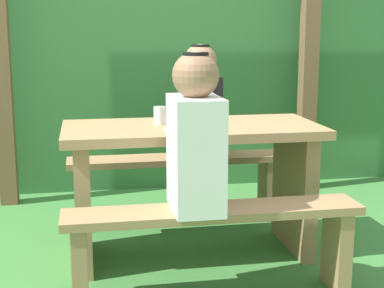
# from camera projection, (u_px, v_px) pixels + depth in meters

# --- Properties ---
(ground_plane) EXTENTS (12.00, 12.00, 0.00)m
(ground_plane) POSITION_uv_depth(u_px,v_px,m) (192.00, 254.00, 3.34)
(ground_plane) COLOR #3D7A38
(hedge_backdrop) EXTENTS (6.40, 0.79, 2.24)m
(hedge_backdrop) POSITION_uv_depth(u_px,v_px,m) (153.00, 46.00, 4.88)
(hedge_backdrop) COLOR #346D37
(hedge_backdrop) RESTS_ON ground_plane
(pergola_post_left) EXTENTS (0.12, 0.12, 2.03)m
(pergola_post_left) POSITION_uv_depth(u_px,v_px,m) (2.00, 64.00, 4.10)
(pergola_post_left) COLOR brown
(pergola_post_left) RESTS_ON ground_plane
(pergola_post_right) EXTENTS (0.12, 0.12, 2.03)m
(pergola_post_right) POSITION_uv_depth(u_px,v_px,m) (309.00, 61.00, 4.51)
(pergola_post_right) COLOR brown
(pergola_post_right) RESTS_ON ground_plane
(picnic_table) EXTENTS (1.40, 0.64, 0.74)m
(picnic_table) POSITION_uv_depth(u_px,v_px,m) (192.00, 168.00, 3.24)
(picnic_table) COLOR #9E7A51
(picnic_table) RESTS_ON ground_plane
(bench_near) EXTENTS (1.40, 0.24, 0.45)m
(bench_near) POSITION_uv_depth(u_px,v_px,m) (214.00, 234.00, 2.73)
(bench_near) COLOR #9E7A51
(bench_near) RESTS_ON ground_plane
(bench_far) EXTENTS (1.40, 0.24, 0.45)m
(bench_far) POSITION_uv_depth(u_px,v_px,m) (177.00, 175.00, 3.81)
(bench_far) COLOR #9E7A51
(bench_far) RESTS_ON ground_plane
(person_white_shirt) EXTENTS (0.25, 0.35, 0.72)m
(person_white_shirt) POSITION_uv_depth(u_px,v_px,m) (195.00, 138.00, 2.63)
(person_white_shirt) COLOR white
(person_white_shirt) RESTS_ON bench_near
(person_black_coat) EXTENTS (0.25, 0.35, 0.72)m
(person_black_coat) POSITION_uv_depth(u_px,v_px,m) (200.00, 105.00, 3.75)
(person_black_coat) COLOR black
(person_black_coat) RESTS_ON bench_far
(drinking_glass) EXTENTS (0.07, 0.07, 0.10)m
(drinking_glass) POSITION_uv_depth(u_px,v_px,m) (160.00, 115.00, 3.22)
(drinking_glass) COLOR silver
(drinking_glass) RESTS_ON picnic_table
(bottle_left) EXTENTS (0.06, 0.06, 0.24)m
(bottle_left) POSITION_uv_depth(u_px,v_px,m) (193.00, 107.00, 3.20)
(bottle_left) COLOR silver
(bottle_left) RESTS_ON picnic_table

